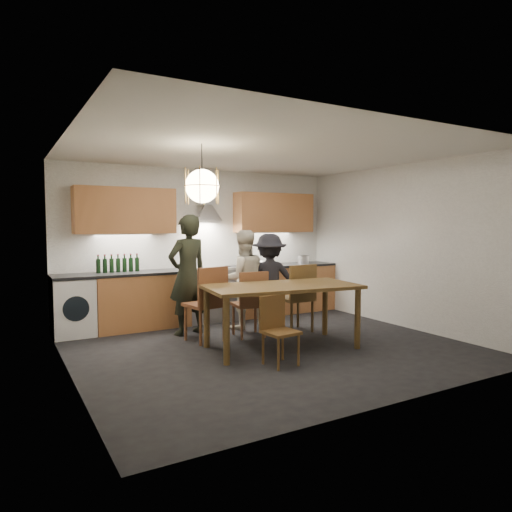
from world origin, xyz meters
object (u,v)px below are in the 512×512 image
person_left (188,275)px  person_right (269,280)px  chair_front (277,325)px  mixing_bowl (258,263)px  dining_table (282,292)px  chair_back_left (208,299)px  person_mid (243,279)px  stock_pot (303,260)px  wine_bottles (118,263)px

person_left → person_right: person_left is taller
chair_front → mixing_bowl: mixing_bowl is taller
dining_table → chair_back_left: 1.06m
chair_back_left → mixing_bowl: 2.04m
person_mid → stock_pot: 1.89m
person_left → mixing_bowl: 1.77m
dining_table → wine_bottles: 2.74m
dining_table → person_right: bearing=72.6°
person_right → dining_table: bearing=86.5°
stock_pot → wine_bottles: size_ratio=0.32×
chair_back_left → mixing_bowl: size_ratio=3.13×
person_left → person_right: bearing=163.2°
stock_pot → person_right: bearing=-147.5°
stock_pot → dining_table: bearing=-131.6°
person_left → wine_bottles: (-0.82, 0.85, 0.14)m
chair_front → mixing_bowl: (1.24, 2.61, 0.48)m
mixing_bowl → wine_bottles: 2.44m
mixing_bowl → wine_bottles: size_ratio=0.51×
person_right → chair_back_left: bearing=41.9°
person_left → person_mid: 0.91m
chair_back_left → person_left: (-0.07, 0.59, 0.29)m
dining_table → person_left: (-0.80, 1.35, 0.15)m
person_right → mixing_bowl: 0.87m
mixing_bowl → stock_pot: 0.99m
chair_back_left → chair_front: size_ratio=1.32×
chair_back_left → person_mid: person_mid is taller
stock_pot → wine_bottles: 3.44m
chair_front → person_left: size_ratio=0.45×
person_right → wine_bottles: person_right is taller
dining_table → person_mid: 1.28m
person_mid → chair_front: bearing=84.7°
chair_back_left → person_mid: (0.83, 0.52, 0.17)m
chair_back_left → stock_pot: size_ratio=4.96×
chair_back_left → wine_bottles: wine_bottles is taller
chair_back_left → chair_front: (0.30, -1.30, -0.15)m
person_left → wine_bottles: 1.19m
person_left → person_mid: bearing=162.6°
stock_pot → wine_bottles: wine_bottles is taller
person_right → stock_pot: (1.24, 0.79, 0.23)m
dining_table → mixing_bowl: bearing=75.6°
person_right → mixing_bowl: (0.25, 0.81, 0.19)m
wine_bottles → dining_table: bearing=-53.6°
stock_pot → person_left: bearing=-165.1°
dining_table → chair_front: size_ratio=2.62×
person_right → mixing_bowl: size_ratio=4.40×
chair_front → person_right: person_right is taller
person_right → stock_pot: person_right is taller
wine_bottles → chair_front: bearing=-66.4°
person_mid → chair_back_left: bearing=42.8°
person_right → wine_bottles: 2.41m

